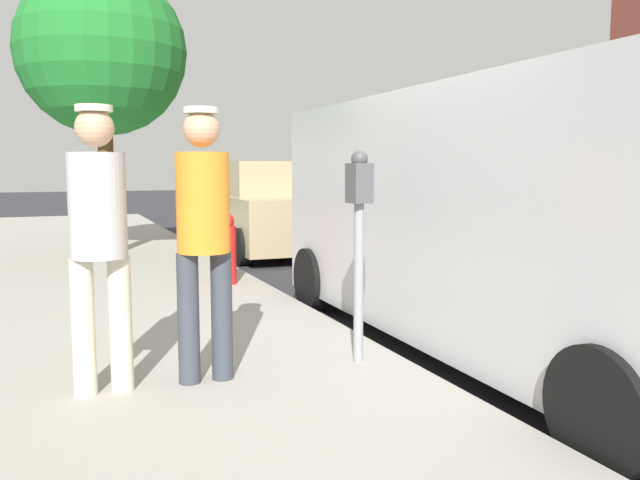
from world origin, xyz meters
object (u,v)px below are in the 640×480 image
pedestrian_in_orange (203,226)px  fire_hydrant (226,249)px  pedestrian_in_gray (99,230)px  parked_sedan_behind (267,211)px  parked_van (506,215)px  street_tree (102,52)px  parking_meter_near (359,220)px

pedestrian_in_orange → fire_hydrant: 3.63m
pedestrian_in_gray → fire_hydrant: pedestrian_in_gray is taller
parked_sedan_behind → fire_hydrant: parked_sedan_behind is taller
parked_van → parked_sedan_behind: size_ratio=1.18×
pedestrian_in_gray → fire_hydrant: size_ratio=2.06×
pedestrian_in_gray → parked_van: size_ratio=0.34×
pedestrian_in_orange → street_tree: bearing=-89.3°
street_tree → parking_meter_near: bearing=100.1°
parked_sedan_behind → fire_hydrant: bearing=65.6°
fire_hydrant → pedestrian_in_gray: bearing=64.2°
pedestrian_in_gray → parked_sedan_behind: pedestrian_in_gray is taller
parking_meter_near → pedestrian_in_orange: size_ratio=0.85×
pedestrian_in_gray → pedestrian_in_orange: 0.64m
parking_meter_near → pedestrian_in_gray: bearing=-0.5°
pedestrian_in_orange → street_tree: 7.05m
pedestrian_in_gray → parked_van: (-3.25, -0.26, -0.02)m
fire_hydrant → parked_sedan_behind: bearing=-114.4°
pedestrian_in_gray → parked_sedan_behind: bearing=-115.1°
pedestrian_in_gray → parked_van: parked_van is taller
parking_meter_near → pedestrian_in_gray: (1.75, -0.01, -0.01)m
parked_van → fire_hydrant: (1.60, -3.16, -0.59)m
pedestrian_in_gray → parked_van: 3.26m
parked_sedan_behind → street_tree: street_tree is taller
parked_sedan_behind → parked_van: bearing=88.8°
street_tree → pedestrian_in_gray: bearing=85.2°
parked_van → fire_hydrant: bearing=-63.2°
pedestrian_in_orange → parked_van: bearing=-174.0°
parked_sedan_behind → pedestrian_in_gray: bearing=64.9°
pedestrian_in_gray → street_tree: (-0.56, -6.70, 2.15)m
parking_meter_near → parked_sedan_behind: size_ratio=0.34×
parking_meter_near → parked_sedan_behind: parking_meter_near is taller
parked_van → street_tree: size_ratio=1.16×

